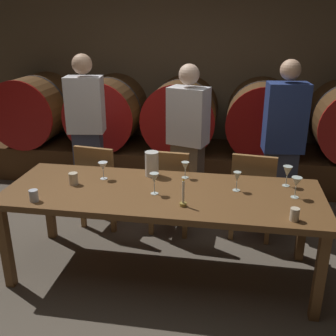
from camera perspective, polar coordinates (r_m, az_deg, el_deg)
ground_plane at (r=3.55m, az=-2.61°, el=-14.22°), size 8.11×8.11×0.00m
back_wall at (r=5.56m, az=2.89°, el=12.78°), size 6.24×0.24×2.51m
barrel_shelf at (r=5.28m, az=1.99°, el=0.77°), size 5.61×0.90×0.45m
wine_barrel_far_left at (r=5.69m, az=-18.43°, el=8.11°), size 0.89×0.96×0.89m
wine_barrel_left at (r=5.30m, az=-8.57°, el=8.07°), size 0.89×0.96×0.89m
wine_barrel_center at (r=5.09m, az=2.01°, el=7.76°), size 0.89×0.96×0.89m
wine_barrel_right at (r=5.06m, az=13.44°, el=7.13°), size 0.89×0.96×0.89m
dining_table at (r=3.17m, az=-0.85°, el=-4.43°), size 2.51×0.89×0.75m
chair_left at (r=4.05m, az=-9.69°, el=-1.93°), size 0.45×0.45×0.88m
chair_center at (r=3.87m, az=0.29°, el=-2.73°), size 0.42×0.42×0.88m
chair_right at (r=3.86m, az=12.08°, el=-3.27°), size 0.44×0.44×0.88m
guest_left at (r=4.39m, az=-11.54°, el=5.02°), size 0.41×0.29×1.69m
guest_center at (r=4.04m, az=2.87°, el=3.48°), size 0.43×0.34×1.63m
guest_right at (r=4.02m, az=16.11°, el=3.03°), size 0.40×0.28×1.68m
candle_center at (r=2.88m, az=2.20°, el=-4.35°), size 0.05×0.05×0.22m
pitcher at (r=3.41m, az=-2.34°, el=0.60°), size 0.12×0.12×0.22m
wine_glass_far_left at (r=3.38m, az=-9.32°, el=0.20°), size 0.08×0.08×0.15m
wine_glass_left at (r=3.05m, az=-1.99°, el=-1.57°), size 0.07×0.07×0.17m
wine_glass_center_left at (r=3.36m, az=2.49°, el=0.20°), size 0.07×0.07×0.14m
wine_glass_center_right at (r=3.15m, az=9.90°, el=-1.34°), size 0.06×0.06×0.16m
wine_glass_right at (r=3.33m, az=16.78°, el=-0.54°), size 0.08×0.08×0.17m
wine_glass_far_right at (r=3.14m, az=17.98°, el=-1.99°), size 0.08×0.08×0.17m
cup_left at (r=3.12m, az=-18.73°, el=-3.78°), size 0.07×0.07×0.09m
cup_center at (r=3.34m, az=-13.41°, el=-1.48°), size 0.08×0.08×0.10m
cup_right at (r=2.82m, az=17.74°, el=-6.37°), size 0.06×0.06×0.09m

